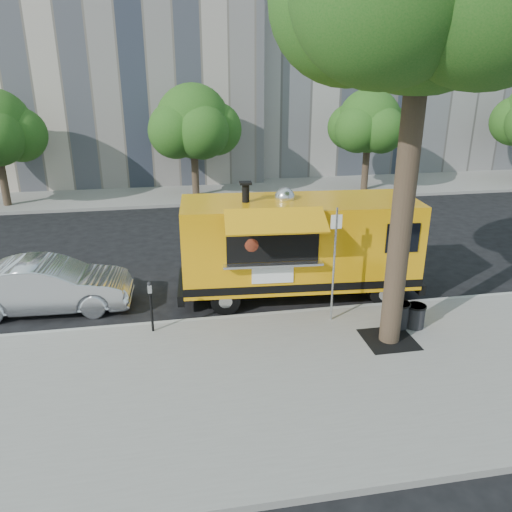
{
  "coord_description": "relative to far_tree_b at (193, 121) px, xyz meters",
  "views": [
    {
      "loc": [
        -2.42,
        -12.59,
        6.29
      ],
      "look_at": [
        -0.15,
        0.0,
        1.45
      ],
      "focal_mm": 35.0,
      "sensor_mm": 36.0,
      "label": 1
    }
  ],
  "objects": [
    {
      "name": "building_mid",
      "position": [
        13.0,
        10.3,
        6.17
      ],
      "size": [
        20.0,
        14.0,
        20.0
      ],
      "primitive_type": "cube",
      "color": "#99938F",
      "rests_on": "ground"
    },
    {
      "name": "far_tree_c",
      "position": [
        9.0,
        -0.3,
        -0.12
      ],
      "size": [
        3.24,
        3.24,
        5.21
      ],
      "color": "#33261C",
      "rests_on": "far_sidewalk"
    },
    {
      "name": "curb",
      "position": [
        1.0,
        -13.63,
        -3.76
      ],
      "size": [
        60.0,
        0.14,
        0.16
      ],
      "primitive_type": "cube",
      "color": "#999993",
      "rests_on": "ground"
    },
    {
      "name": "tree_well",
      "position": [
        3.6,
        -15.5,
        -3.68
      ],
      "size": [
        1.2,
        1.2,
        0.02
      ],
      "primitive_type": "cube",
      "color": "black",
      "rests_on": "sidewalk"
    },
    {
      "name": "sign_post",
      "position": [
        2.55,
        -14.25,
        -1.98
      ],
      "size": [
        0.28,
        0.06,
        3.0
      ],
      "color": "silver",
      "rests_on": "sidewalk"
    },
    {
      "name": "far_tree_b",
      "position": [
        0.0,
        0.0,
        0.0
      ],
      "size": [
        3.6,
        3.6,
        5.5
      ],
      "color": "#33261C",
      "rests_on": "far_sidewalk"
    },
    {
      "name": "parking_meter",
      "position": [
        -2.0,
        -14.05,
        -2.85
      ],
      "size": [
        0.11,
        0.11,
        1.33
      ],
      "color": "black",
      "rests_on": "sidewalk"
    },
    {
      "name": "sidewalk",
      "position": [
        1.0,
        -16.7,
        -3.76
      ],
      "size": [
        60.0,
        6.0,
        0.15
      ],
      "primitive_type": "cube",
      "color": "gray",
      "rests_on": "ground"
    },
    {
      "name": "far_sidewalk",
      "position": [
        1.0,
        0.8,
        -3.76
      ],
      "size": [
        60.0,
        5.0,
        0.15
      ],
      "primitive_type": "cube",
      "color": "gray",
      "rests_on": "ground"
    },
    {
      "name": "trash_bin_right",
      "position": [
        4.5,
        -15.01,
        -3.36
      ],
      "size": [
        0.5,
        0.5,
        0.6
      ],
      "color": "black",
      "rests_on": "sidewalk"
    },
    {
      "name": "ground",
      "position": [
        1.0,
        -12.7,
        -3.83
      ],
      "size": [
        120.0,
        120.0,
        0.0
      ],
      "primitive_type": "plane",
      "color": "black",
      "rests_on": "ground"
    },
    {
      "name": "sedan",
      "position": [
        -4.79,
        -12.05,
        -3.11
      ],
      "size": [
        4.47,
        1.73,
        1.45
      ],
      "primitive_type": "imported",
      "rotation": [
        0.0,
        0.0,
        1.53
      ],
      "color": "silver",
      "rests_on": "ground"
    },
    {
      "name": "trash_bin_left",
      "position": [
        4.09,
        -14.91,
        -3.33
      ],
      "size": [
        0.55,
        0.55,
        0.66
      ],
      "color": "black",
      "rests_on": "sidewalk"
    },
    {
      "name": "food_truck",
      "position": [
        2.12,
        -12.38,
        -2.24
      ],
      "size": [
        7.01,
        3.42,
        3.4
      ],
      "rotation": [
        0.0,
        0.0,
        -0.07
      ],
      "color": "#F2A20C",
      "rests_on": "ground"
    }
  ]
}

